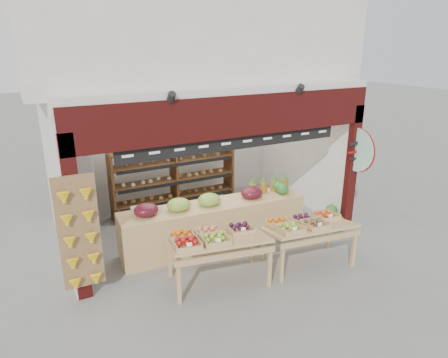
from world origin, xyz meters
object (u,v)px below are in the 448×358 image
at_px(cardboard_stack, 152,225).
at_px(display_table_right, 305,225).
at_px(watermelon_pile, 331,220).
at_px(back_shelving, 174,163).
at_px(mid_counter, 214,224).
at_px(refrigerator, 75,182).
at_px(display_table_left, 211,239).

height_order(cardboard_stack, display_table_right, display_table_right).
bearing_deg(display_table_right, watermelon_pile, 32.12).
bearing_deg(watermelon_pile, back_shelving, 137.29).
height_order(mid_counter, display_table_right, mid_counter).
distance_m(refrigerator, mid_counter, 3.18).
relative_size(refrigerator, mid_counter, 0.55).
xyz_separation_m(back_shelving, display_table_left, (-0.57, -3.17, -0.37)).
bearing_deg(mid_counter, display_table_left, -117.98).
bearing_deg(cardboard_stack, display_table_right, -48.09).
bearing_deg(watermelon_pile, mid_counter, 171.94).
xyz_separation_m(display_table_left, watermelon_pile, (3.23, 0.71, -0.64)).
xyz_separation_m(mid_counter, display_table_left, (-0.58, -1.09, 0.30)).
relative_size(back_shelving, watermelon_pile, 4.70).
bearing_deg(mid_counter, display_table_right, -48.92).
bearing_deg(display_table_left, mid_counter, 62.02).
height_order(refrigerator, watermelon_pile, refrigerator).
bearing_deg(refrigerator, cardboard_stack, -40.30).
height_order(mid_counter, watermelon_pile, mid_counter).
bearing_deg(watermelon_pile, cardboard_stack, 159.09).
xyz_separation_m(refrigerator, watermelon_pile, (4.85, -2.62, -0.84)).
xyz_separation_m(cardboard_stack, display_table_left, (0.35, -2.08, 0.54)).
relative_size(back_shelving, display_table_left, 1.69).
xyz_separation_m(mid_counter, display_table_right, (1.15, -1.32, 0.27)).
bearing_deg(watermelon_pile, display_table_right, -147.88).
bearing_deg(mid_counter, refrigerator, 134.23).
bearing_deg(cardboard_stack, watermelon_pile, -20.91).
height_order(display_table_left, watermelon_pile, display_table_left).
xyz_separation_m(display_table_right, watermelon_pile, (1.51, 0.95, -0.60)).
bearing_deg(mid_counter, watermelon_pile, -8.06).
height_order(display_table_right, watermelon_pile, display_table_right).
bearing_deg(display_table_right, cardboard_stack, 131.91).
bearing_deg(display_table_left, cardboard_stack, 99.50).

